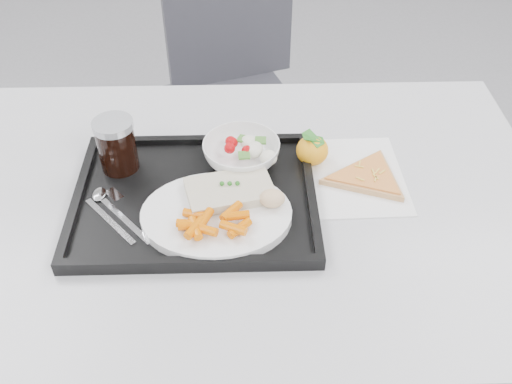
{
  "coord_description": "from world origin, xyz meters",
  "views": [
    {
      "loc": [
        0.01,
        -0.5,
        1.49
      ],
      "look_at": [
        0.03,
        0.29,
        0.77
      ],
      "focal_mm": 40.0,
      "sensor_mm": 36.0,
      "label": 1
    }
  ],
  "objects_px": {
    "cola_glass": "(116,144)",
    "pizza_slice": "(368,177)",
    "chair": "(231,77)",
    "salad_bowl": "(241,153)",
    "dinner_plate": "(216,215)",
    "table": "(240,220)",
    "tray": "(195,198)",
    "tangerine": "(312,150)"
  },
  "relations": [
    {
      "from": "cola_glass",
      "to": "pizza_slice",
      "type": "bearing_deg",
      "value": -4.54
    },
    {
      "from": "salad_bowl",
      "to": "tangerine",
      "type": "bearing_deg",
      "value": 3.35
    },
    {
      "from": "salad_bowl",
      "to": "pizza_slice",
      "type": "bearing_deg",
      "value": -10.74
    },
    {
      "from": "salad_bowl",
      "to": "cola_glass",
      "type": "bearing_deg",
      "value": -178.06
    },
    {
      "from": "table",
      "to": "tray",
      "type": "xyz_separation_m",
      "value": [
        -0.08,
        -0.01,
        0.08
      ]
    },
    {
      "from": "tray",
      "to": "cola_glass",
      "type": "relative_size",
      "value": 4.17
    },
    {
      "from": "table",
      "to": "chair",
      "type": "height_order",
      "value": "chair"
    },
    {
      "from": "dinner_plate",
      "to": "tray",
      "type": "bearing_deg",
      "value": 124.04
    },
    {
      "from": "tangerine",
      "to": "chair",
      "type": "bearing_deg",
      "value": 103.98
    },
    {
      "from": "salad_bowl",
      "to": "cola_glass",
      "type": "distance_m",
      "value": 0.24
    },
    {
      "from": "chair",
      "to": "tray",
      "type": "relative_size",
      "value": 2.07
    },
    {
      "from": "salad_bowl",
      "to": "tangerine",
      "type": "height_order",
      "value": "tangerine"
    },
    {
      "from": "table",
      "to": "pizza_slice",
      "type": "distance_m",
      "value": 0.27
    },
    {
      "from": "dinner_plate",
      "to": "pizza_slice",
      "type": "height_order",
      "value": "dinner_plate"
    },
    {
      "from": "chair",
      "to": "tangerine",
      "type": "bearing_deg",
      "value": -76.02
    },
    {
      "from": "table",
      "to": "cola_glass",
      "type": "distance_m",
      "value": 0.28
    },
    {
      "from": "table",
      "to": "tangerine",
      "type": "xyz_separation_m",
      "value": [
        0.15,
        0.09,
        0.1
      ]
    },
    {
      "from": "chair",
      "to": "cola_glass",
      "type": "xyz_separation_m",
      "value": [
        -0.21,
        -0.72,
        0.28
      ]
    },
    {
      "from": "tray",
      "to": "dinner_plate",
      "type": "bearing_deg",
      "value": -55.96
    },
    {
      "from": "dinner_plate",
      "to": "salad_bowl",
      "type": "bearing_deg",
      "value": 73.95
    },
    {
      "from": "chair",
      "to": "dinner_plate",
      "type": "distance_m",
      "value": 0.9
    },
    {
      "from": "tangerine",
      "to": "pizza_slice",
      "type": "distance_m",
      "value": 0.12
    },
    {
      "from": "pizza_slice",
      "to": "dinner_plate",
      "type": "bearing_deg",
      "value": -158.84
    },
    {
      "from": "tangerine",
      "to": "pizza_slice",
      "type": "relative_size",
      "value": 0.36
    },
    {
      "from": "dinner_plate",
      "to": "tangerine",
      "type": "distance_m",
      "value": 0.25
    },
    {
      "from": "chair",
      "to": "tray",
      "type": "bearing_deg",
      "value": -93.86
    },
    {
      "from": "chair",
      "to": "tangerine",
      "type": "xyz_separation_m",
      "value": [
        0.18,
        -0.7,
        0.25
      ]
    },
    {
      "from": "salad_bowl",
      "to": "tangerine",
      "type": "relative_size",
      "value": 1.91
    },
    {
      "from": "salad_bowl",
      "to": "cola_glass",
      "type": "relative_size",
      "value": 1.41
    },
    {
      "from": "dinner_plate",
      "to": "pizza_slice",
      "type": "distance_m",
      "value": 0.31
    },
    {
      "from": "tangerine",
      "to": "pizza_slice",
      "type": "height_order",
      "value": "tangerine"
    },
    {
      "from": "chair",
      "to": "tangerine",
      "type": "distance_m",
      "value": 0.77
    },
    {
      "from": "table",
      "to": "chair",
      "type": "xyz_separation_m",
      "value": [
        -0.03,
        0.8,
        -0.15
      ]
    },
    {
      "from": "tray",
      "to": "pizza_slice",
      "type": "distance_m",
      "value": 0.34
    },
    {
      "from": "salad_bowl",
      "to": "cola_glass",
      "type": "height_order",
      "value": "cola_glass"
    },
    {
      "from": "chair",
      "to": "salad_bowl",
      "type": "relative_size",
      "value": 6.11
    },
    {
      "from": "salad_bowl",
      "to": "tangerine",
      "type": "xyz_separation_m",
      "value": [
        0.14,
        0.01,
        -0.0
      ]
    },
    {
      "from": "dinner_plate",
      "to": "tangerine",
      "type": "xyz_separation_m",
      "value": [
        0.19,
        0.17,
        0.01
      ]
    },
    {
      "from": "pizza_slice",
      "to": "tray",
      "type": "bearing_deg",
      "value": -171.28
    },
    {
      "from": "chair",
      "to": "pizza_slice",
      "type": "xyz_separation_m",
      "value": [
        0.28,
        -0.76,
        0.22
      ]
    },
    {
      "from": "table",
      "to": "cola_glass",
      "type": "relative_size",
      "value": 11.11
    },
    {
      "from": "table",
      "to": "dinner_plate",
      "type": "height_order",
      "value": "dinner_plate"
    }
  ]
}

